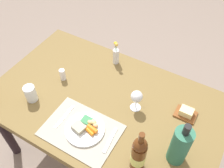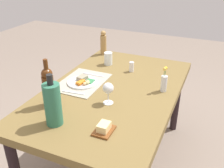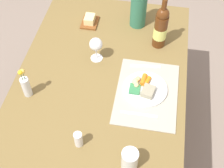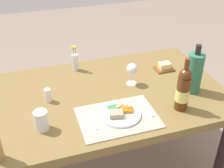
% 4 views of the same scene
% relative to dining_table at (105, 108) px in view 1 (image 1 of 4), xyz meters
% --- Properties ---
extents(ground_plane, '(8.00, 8.00, 0.00)m').
position_rel_dining_table_xyz_m(ground_plane, '(0.00, 0.00, -0.64)').
color(ground_plane, gray).
extents(dining_table, '(1.51, 0.93, 0.71)m').
position_rel_dining_table_xyz_m(dining_table, '(0.00, 0.00, 0.00)').
color(dining_table, brown).
rests_on(dining_table, ground_plane).
extents(placemat, '(0.44, 0.32, 0.01)m').
position_rel_dining_table_xyz_m(placemat, '(-0.01, -0.26, 0.08)').
color(placemat, '#A9A391').
rests_on(placemat, dining_table).
extents(dinner_plate, '(0.24, 0.24, 0.04)m').
position_rel_dining_table_xyz_m(dinner_plate, '(0.01, -0.24, 0.09)').
color(dinner_plate, silver).
rests_on(dinner_plate, placemat).
extents(fork, '(0.02, 0.19, 0.00)m').
position_rel_dining_table_xyz_m(fork, '(-0.15, -0.23, 0.08)').
color(fork, silver).
rests_on(fork, placemat).
extents(knife, '(0.04, 0.17, 0.00)m').
position_rel_dining_table_xyz_m(knife, '(0.17, -0.23, 0.08)').
color(knife, silver).
rests_on(knife, placemat).
extents(wine_bottle, '(0.08, 0.08, 0.32)m').
position_rel_dining_table_xyz_m(wine_bottle, '(0.37, -0.29, 0.21)').
color(wine_bottle, '#532A10').
rests_on(wine_bottle, dining_table).
extents(cooler_bottle, '(0.10, 0.10, 0.32)m').
position_rel_dining_table_xyz_m(cooler_bottle, '(0.53, -0.14, 0.21)').
color(cooler_bottle, '#2F6E52').
rests_on(cooler_bottle, dining_table).
extents(butter_dish, '(0.13, 0.10, 0.05)m').
position_rel_dining_table_xyz_m(butter_dish, '(0.49, 0.16, 0.10)').
color(butter_dish, brown).
rests_on(butter_dish, dining_table).
extents(flower_vase, '(0.05, 0.05, 0.19)m').
position_rel_dining_table_xyz_m(flower_vase, '(-0.12, 0.35, 0.15)').
color(flower_vase, silver).
rests_on(flower_vase, dining_table).
extents(salt_shaker, '(0.04, 0.04, 0.09)m').
position_rel_dining_table_xyz_m(salt_shaker, '(-0.36, 0.02, 0.12)').
color(salt_shaker, white).
rests_on(salt_shaker, dining_table).
extents(wine_glass, '(0.07, 0.07, 0.15)m').
position_rel_dining_table_xyz_m(wine_glass, '(0.19, 0.05, 0.18)').
color(wine_glass, white).
rests_on(wine_glass, dining_table).
extents(water_tumbler, '(0.07, 0.07, 0.11)m').
position_rel_dining_table_xyz_m(water_tumbler, '(-0.42, -0.22, 0.12)').
color(water_tumbler, silver).
rests_on(water_tumbler, dining_table).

